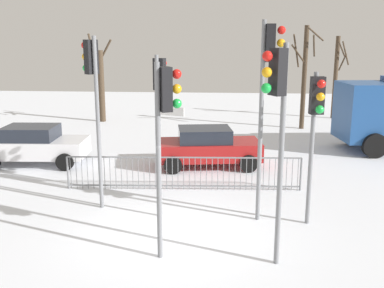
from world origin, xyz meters
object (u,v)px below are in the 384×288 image
direction_sign_post (160,151)px  car_red_trailing (208,147)px  traffic_light_rear_left (316,116)px  traffic_light_mid_right (268,78)px  bare_tree_left (101,82)px  bare_tree_centre (336,76)px  traffic_light_rear_right (160,94)px  car_white_far (35,144)px  traffic_light_mid_left (277,107)px  bare_tree_right (304,74)px  traffic_light_foreground_left (165,117)px  traffic_light_foreground_right (93,84)px

direction_sign_post → car_red_trailing: bearing=97.7°
direction_sign_post → traffic_light_rear_left: bearing=14.5°
traffic_light_mid_right → direction_sign_post: size_ratio=1.58×
traffic_light_mid_right → car_red_trailing: (-1.68, 4.96, -2.96)m
bare_tree_left → bare_tree_centre: bearing=8.8°
traffic_light_rear_right → car_white_far: 6.65m
car_white_far → bare_tree_centre: bearing=36.4°
traffic_light_mid_left → traffic_light_rear_right: (-2.90, 3.97, -0.26)m
bare_tree_right → traffic_light_foreground_left: bearing=-109.5°
traffic_light_mid_right → traffic_light_foreground_right: 4.63m
traffic_light_mid_right → traffic_light_rear_left: traffic_light_mid_right is taller
car_white_far → traffic_light_rear_left: bearing=-31.8°
traffic_light_mid_right → traffic_light_foreground_right: bearing=-96.2°
traffic_light_mid_right → car_red_trailing: bearing=-159.7°
traffic_light_rear_left → car_red_trailing: (-2.83, 5.26, -2.08)m
traffic_light_mid_left → direction_sign_post: (-2.68, 2.46, -1.55)m
car_red_trailing → bare_tree_left: bare_tree_left is taller
traffic_light_rear_left → car_white_far: traffic_light_rear_left is taller
traffic_light_foreground_left → car_white_far: (-5.97, 7.01, -2.32)m
direction_sign_post → bare_tree_right: 13.92m
direction_sign_post → bare_tree_centre: size_ratio=0.66×
direction_sign_post → bare_tree_right: bare_tree_right is taller
traffic_light_mid_left → traffic_light_rear_left: size_ratio=1.18×
traffic_light_mid_left → car_red_trailing: (-1.66, 7.39, -2.59)m
traffic_light_mid_left → traffic_light_rear_left: (1.17, 2.13, -0.51)m
traffic_light_mid_right → traffic_light_foreground_left: traffic_light_mid_right is taller
traffic_light_foreground_right → bare_tree_left: bare_tree_left is taller
traffic_light_mid_right → bare_tree_right: bearing=168.2°
car_red_trailing → bare_tree_centre: bare_tree_centre is taller
traffic_light_rear_right → traffic_light_foreground_left: traffic_light_rear_right is taller
traffic_light_mid_right → traffic_light_rear_right: size_ratio=1.21×
traffic_light_foreground_right → traffic_light_rear_left: bearing=-61.4°
car_white_far → car_red_trailing: bearing=-1.8°
traffic_light_foreground_right → car_white_far: (-3.65, 4.17, -2.70)m
traffic_light_foreground_left → bare_tree_right: bare_tree_right is taller
car_red_trailing → bare_tree_centre: (7.15, 11.18, 1.78)m
traffic_light_mid_right → traffic_light_foreground_left: size_ratio=1.21×
traffic_light_mid_left → traffic_light_mid_right: bearing=-29.4°
traffic_light_rear_right → car_red_trailing: size_ratio=1.05×
traffic_light_rear_left → direction_sign_post: size_ratio=1.20×
traffic_light_mid_right → traffic_light_mid_left: traffic_light_mid_right is taller
traffic_light_rear_left → traffic_light_foreground_left: bearing=21.8°
traffic_light_rear_left → direction_sign_post: traffic_light_rear_left is taller
traffic_light_rear_right → direction_sign_post: bearing=-62.7°
traffic_light_rear_right → traffic_light_foreground_left: bearing=-61.0°
traffic_light_foreground_right → bare_tree_right: (7.60, 12.06, -0.59)m
traffic_light_foreground_right → car_white_far: size_ratio=1.22×
traffic_light_mid_left → car_white_far: bearing=19.7°
direction_sign_post → traffic_light_mid_right: bearing=18.7°
car_white_far → bare_tree_left: bare_tree_left is taller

